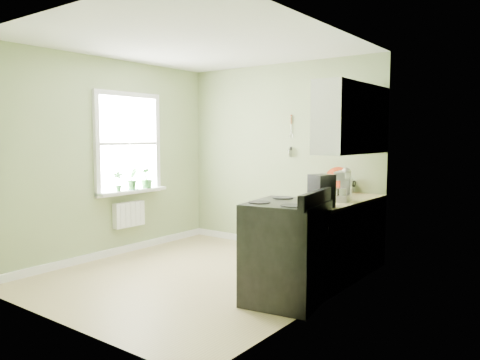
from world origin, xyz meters
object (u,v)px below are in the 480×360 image
Objects in this scene: stove at (287,251)px; stand_mixer at (342,187)px; coffee_maker at (321,192)px; kettle at (350,185)px.

stand_mixer reaches higher than stove.
stand_mixer is 0.60m from coffee_maker.
stove is 1.89m from kettle.
kettle is at bearing 94.44° from stove.
stove is at bearing -85.56° from kettle.
stand_mixer is at bearing -72.14° from kettle.
stand_mixer is 0.85m from kettle.
kettle is at bearing 102.09° from coffee_maker.
coffee_maker is at bearing -77.91° from kettle.
coffee_maker is (0.16, 0.41, 0.56)m from stove.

